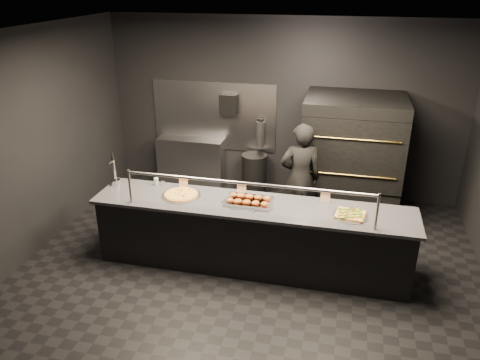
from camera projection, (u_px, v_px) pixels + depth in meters
The scene contains 15 objects.
room at pixel (251, 160), 5.72m from camera, with size 6.04×6.00×3.00m.
service_counter at pixel (251, 235), 6.09m from camera, with size 4.10×0.78×1.37m.
pizza_oven at pixel (351, 156), 7.33m from camera, with size 1.50×1.23×1.91m.
prep_shelf at pixel (191, 162), 8.50m from camera, with size 1.20×0.35×0.90m, color #99999E.
towel_dispenser at pixel (229, 104), 7.97m from camera, with size 0.30×0.20×0.35m, color black.
fire_extinguisher at pixel (260, 134), 8.06m from camera, with size 0.14×0.14×0.51m.
beer_tap at pixel (115, 175), 6.40m from camera, with size 0.13×0.19×0.50m.
round_pizza at pixel (181, 195), 6.12m from camera, with size 0.51×0.51×0.03m.
slider_tray_a at pixel (244, 200), 5.94m from camera, with size 0.57×0.49×0.08m.
slider_tray_b at pixel (252, 201), 5.91m from camera, with size 0.57×0.46×0.08m.
square_pizza at pixel (350, 215), 5.61m from camera, with size 0.43×0.43×0.05m.
condiment_jar at pixel (158, 182), 6.42m from camera, with size 0.15×0.06×0.10m.
tent_cards at pixel (249, 189), 6.15m from camera, with size 2.02×0.04×0.15m.
trash_bin at pixel (254, 174), 8.19m from camera, with size 0.44×0.44×0.73m, color black.
worker at pixel (300, 178), 6.87m from camera, with size 0.61×0.40×1.67m, color black.
Camera 1 is at (1.05, -5.18, 3.58)m, focal length 35.00 mm.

